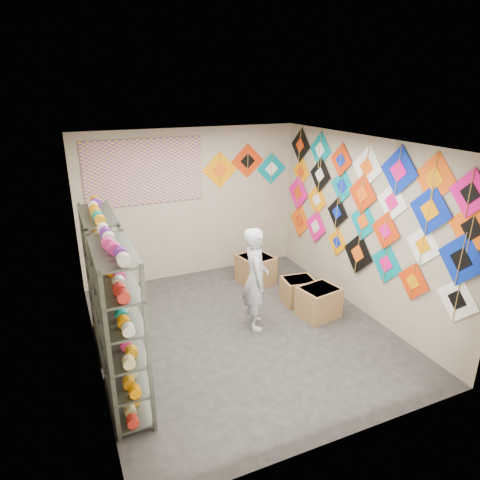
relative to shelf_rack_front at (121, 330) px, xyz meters
name	(u,v)px	position (x,y,z in m)	size (l,w,h in m)	color
ground	(242,331)	(1.78, 0.85, -0.95)	(4.50, 4.50, 0.00)	#2A2725
room_walls	(242,224)	(1.78, 0.85, 0.69)	(4.50, 4.50, 4.50)	tan
shelf_rack_front	(121,330)	(0.00, 0.00, 0.00)	(0.40, 1.10, 1.90)	#4C5147
shelf_rack_back	(105,281)	(0.00, 1.30, 0.00)	(0.40, 1.10, 1.90)	#4C5147
string_spools	(111,296)	(0.00, 0.65, 0.10)	(0.12, 2.36, 0.12)	#FF339A
kite_wall_display	(364,207)	(3.76, 0.82, 0.71)	(0.06, 4.36, 2.10)	white
back_wall_kites	(245,167)	(2.83, 3.09, 1.00)	(1.70, 0.02, 0.82)	#FF8E00
poster	(145,172)	(0.98, 3.08, 1.05)	(2.00, 0.01, 1.10)	#5E4392
shopkeeper	(256,278)	(2.02, 0.92, -0.18)	(0.52, 0.64, 1.53)	silver
carton_a	(319,302)	(3.04, 0.77, -0.71)	(0.57, 0.48, 0.48)	#966B41
carton_b	(298,291)	(2.98, 1.28, -0.74)	(0.51, 0.42, 0.42)	#966B41
carton_c	(256,269)	(2.66, 2.23, -0.70)	(0.53, 0.58, 0.51)	#966B41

